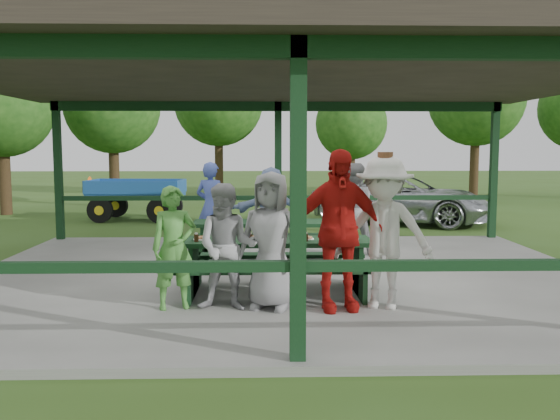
{
  "coord_description": "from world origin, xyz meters",
  "views": [
    {
      "loc": [
        -0.32,
        -9.25,
        2.1
      ],
      "look_at": [
        -0.07,
        -0.3,
        1.16
      ],
      "focal_mm": 38.0,
      "sensor_mm": 36.0,
      "label": 1
    }
  ],
  "objects_px": {
    "picnic_table_near": "(276,259)",
    "contestant_white_fedora": "(384,233)",
    "spectator_blue": "(211,207)",
    "contestant_red": "(337,230)",
    "farm_trailer": "(137,199)",
    "pickup_truck": "(402,199)",
    "picnic_table_far": "(270,237)",
    "contestant_green": "(174,248)",
    "spectator_lblue": "(271,212)",
    "spectator_grey": "(353,209)",
    "contestant_grey_left": "(227,247)",
    "contestant_grey_mid": "(271,240)"
  },
  "relations": [
    {
      "from": "contestant_grey_left",
      "to": "spectator_lblue",
      "type": "relative_size",
      "value": 0.95
    },
    {
      "from": "farm_trailer",
      "to": "contestant_white_fedora",
      "type": "bearing_deg",
      "value": -58.72
    },
    {
      "from": "spectator_lblue",
      "to": "spectator_grey",
      "type": "xyz_separation_m",
      "value": [
        1.55,
        0.28,
        0.03
      ]
    },
    {
      "from": "picnic_table_near",
      "to": "contestant_grey_mid",
      "type": "height_order",
      "value": "contestant_grey_mid"
    },
    {
      "from": "picnic_table_near",
      "to": "pickup_truck",
      "type": "relative_size",
      "value": 0.53
    },
    {
      "from": "contestant_grey_mid",
      "to": "contestant_white_fedora",
      "type": "height_order",
      "value": "contestant_white_fedora"
    },
    {
      "from": "contestant_white_fedora",
      "to": "spectator_lblue",
      "type": "xyz_separation_m",
      "value": [
        -1.36,
        3.52,
        -0.12
      ]
    },
    {
      "from": "pickup_truck",
      "to": "picnic_table_far",
      "type": "bearing_deg",
      "value": 173.62
    },
    {
      "from": "contestant_grey_left",
      "to": "contestant_grey_mid",
      "type": "relative_size",
      "value": 0.92
    },
    {
      "from": "spectator_lblue",
      "to": "spectator_blue",
      "type": "xyz_separation_m",
      "value": [
        -1.16,
        0.7,
        0.04
      ]
    },
    {
      "from": "contestant_red",
      "to": "spectator_blue",
      "type": "bearing_deg",
      "value": 105.67
    },
    {
      "from": "contestant_green",
      "to": "spectator_blue",
      "type": "height_order",
      "value": "spectator_blue"
    },
    {
      "from": "contestant_grey_left",
      "to": "spectator_blue",
      "type": "xyz_separation_m",
      "value": [
        -0.57,
        4.25,
        0.08
      ]
    },
    {
      "from": "contestant_grey_left",
      "to": "contestant_white_fedora",
      "type": "bearing_deg",
      "value": 7.57
    },
    {
      "from": "spectator_blue",
      "to": "contestant_red",
      "type": "bearing_deg",
      "value": 137.29
    },
    {
      "from": "picnic_table_near",
      "to": "picnic_table_far",
      "type": "distance_m",
      "value": 2.0
    },
    {
      "from": "contestant_white_fedora",
      "to": "pickup_truck",
      "type": "distance_m",
      "value": 9.47
    },
    {
      "from": "contestant_red",
      "to": "spectator_lblue",
      "type": "xyz_separation_m",
      "value": [
        -0.77,
        3.58,
        -0.17
      ]
    },
    {
      "from": "contestant_grey_mid",
      "to": "spectator_lblue",
      "type": "distance_m",
      "value": 3.5
    },
    {
      "from": "contestant_white_fedora",
      "to": "spectator_grey",
      "type": "distance_m",
      "value": 3.8
    },
    {
      "from": "picnic_table_near",
      "to": "spectator_lblue",
      "type": "xyz_separation_m",
      "value": [
        -0.03,
        2.72,
        0.35
      ]
    },
    {
      "from": "spectator_grey",
      "to": "spectator_lblue",
      "type": "bearing_deg",
      "value": 8.66
    },
    {
      "from": "contestant_red",
      "to": "contestant_green",
      "type": "bearing_deg",
      "value": 168.58
    },
    {
      "from": "spectator_blue",
      "to": "picnic_table_near",
      "type": "bearing_deg",
      "value": 132.19
    },
    {
      "from": "contestant_red",
      "to": "spectator_blue",
      "type": "xyz_separation_m",
      "value": [
        -1.93,
        4.28,
        -0.13
      ]
    },
    {
      "from": "picnic_table_near",
      "to": "contestant_green",
      "type": "bearing_deg",
      "value": -149.19
    },
    {
      "from": "spectator_blue",
      "to": "spectator_grey",
      "type": "xyz_separation_m",
      "value": [
        2.71,
        -0.42,
        -0.01
      ]
    },
    {
      "from": "spectator_lblue",
      "to": "spectator_grey",
      "type": "relative_size",
      "value": 0.97
    },
    {
      "from": "contestant_grey_left",
      "to": "spectator_grey",
      "type": "distance_m",
      "value": 4.39
    },
    {
      "from": "contestant_green",
      "to": "pickup_truck",
      "type": "distance_m",
      "value": 10.4
    },
    {
      "from": "picnic_table_near",
      "to": "picnic_table_far",
      "type": "bearing_deg",
      "value": 91.81
    },
    {
      "from": "picnic_table_far",
      "to": "contestant_red",
      "type": "height_order",
      "value": "contestant_red"
    },
    {
      "from": "picnic_table_near",
      "to": "contestant_grey_left",
      "type": "bearing_deg",
      "value": -126.45
    },
    {
      "from": "picnic_table_near",
      "to": "contestant_white_fedora",
      "type": "distance_m",
      "value": 1.62
    },
    {
      "from": "picnic_table_near",
      "to": "farm_trailer",
      "type": "height_order",
      "value": "farm_trailer"
    },
    {
      "from": "contestant_grey_left",
      "to": "farm_trailer",
      "type": "relative_size",
      "value": 0.43
    },
    {
      "from": "picnic_table_near",
      "to": "spectator_blue",
      "type": "height_order",
      "value": "spectator_blue"
    },
    {
      "from": "picnic_table_near",
      "to": "spectator_blue",
      "type": "relative_size",
      "value": 1.51
    },
    {
      "from": "contestant_white_fedora",
      "to": "spectator_lblue",
      "type": "distance_m",
      "value": 3.77
    },
    {
      "from": "picnic_table_near",
      "to": "spectator_lblue",
      "type": "distance_m",
      "value": 2.74
    },
    {
      "from": "picnic_table_near",
      "to": "contestant_green",
      "type": "distance_m",
      "value": 1.52
    },
    {
      "from": "contestant_grey_left",
      "to": "pickup_truck",
      "type": "bearing_deg",
      "value": 71.31
    },
    {
      "from": "spectator_lblue",
      "to": "farm_trailer",
      "type": "bearing_deg",
      "value": -60.56
    },
    {
      "from": "picnic_table_far",
      "to": "pickup_truck",
      "type": "xyz_separation_m",
      "value": [
        3.78,
        6.36,
        0.11
      ]
    },
    {
      "from": "contestant_grey_left",
      "to": "contestant_green",
      "type": "bearing_deg",
      "value": -179.7
    },
    {
      "from": "contestant_green",
      "to": "spectator_lblue",
      "type": "height_order",
      "value": "spectator_lblue"
    },
    {
      "from": "contestant_grey_mid",
      "to": "contestant_red",
      "type": "relative_size",
      "value": 0.86
    },
    {
      "from": "spectator_blue",
      "to": "farm_trailer",
      "type": "relative_size",
      "value": 0.48
    },
    {
      "from": "contestant_green",
      "to": "spectator_lblue",
      "type": "relative_size",
      "value": 0.93
    },
    {
      "from": "contestant_grey_left",
      "to": "spectator_lblue",
      "type": "height_order",
      "value": "spectator_lblue"
    }
  ]
}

